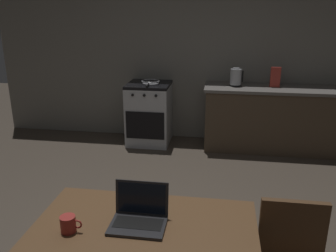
{
  "coord_description": "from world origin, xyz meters",
  "views": [
    {
      "loc": [
        0.49,
        -2.58,
        1.92
      ],
      "look_at": [
        0.0,
        0.62,
        0.84
      ],
      "focal_mm": 38.39,
      "sensor_mm": 36.0,
      "label": 1
    }
  ],
  "objects_px": {
    "frying_pan": "(150,82)",
    "stove_oven": "(149,113)",
    "coffee_mug": "(68,224)",
    "dining_table": "(144,238)",
    "laptop": "(139,217)",
    "electric_kettle": "(236,77)",
    "cereal_box": "(275,77)"
  },
  "relations": [
    {
      "from": "frying_pan",
      "to": "stove_oven",
      "type": "bearing_deg",
      "value": 139.95
    },
    {
      "from": "frying_pan",
      "to": "coffee_mug",
      "type": "relative_size",
      "value": 3.41
    },
    {
      "from": "dining_table",
      "to": "laptop",
      "type": "bearing_deg",
      "value": 131.91
    },
    {
      "from": "laptop",
      "to": "frying_pan",
      "type": "height_order",
      "value": "laptop"
    },
    {
      "from": "laptop",
      "to": "dining_table",
      "type": "bearing_deg",
      "value": -41.25
    },
    {
      "from": "laptop",
      "to": "electric_kettle",
      "type": "bearing_deg",
      "value": 85.61
    },
    {
      "from": "laptop",
      "to": "coffee_mug",
      "type": "height_order",
      "value": "laptop"
    },
    {
      "from": "frying_pan",
      "to": "cereal_box",
      "type": "height_order",
      "value": "cereal_box"
    },
    {
      "from": "coffee_mug",
      "to": "cereal_box",
      "type": "bearing_deg",
      "value": 65.33
    },
    {
      "from": "laptop",
      "to": "cereal_box",
      "type": "bearing_deg",
      "value": 76.96
    },
    {
      "from": "laptop",
      "to": "cereal_box",
      "type": "distance_m",
      "value": 3.39
    },
    {
      "from": "frying_pan",
      "to": "dining_table",
      "type": "bearing_deg",
      "value": -79.48
    },
    {
      "from": "laptop",
      "to": "cereal_box",
      "type": "relative_size",
      "value": 1.19
    },
    {
      "from": "dining_table",
      "to": "coffee_mug",
      "type": "relative_size",
      "value": 10.28
    },
    {
      "from": "frying_pan",
      "to": "coffee_mug",
      "type": "xyz_separation_m",
      "value": [
        0.18,
        -3.26,
        -0.14
      ]
    },
    {
      "from": "stove_oven",
      "to": "dining_table",
      "type": "distance_m",
      "value": 3.26
    },
    {
      "from": "dining_table",
      "to": "electric_kettle",
      "type": "bearing_deg",
      "value": 79.52
    },
    {
      "from": "electric_kettle",
      "to": "coffee_mug",
      "type": "xyz_separation_m",
      "value": [
        -1.0,
        -3.29,
        -0.24
      ]
    },
    {
      "from": "coffee_mug",
      "to": "laptop",
      "type": "bearing_deg",
      "value": 20.05
    },
    {
      "from": "electric_kettle",
      "to": "cereal_box",
      "type": "distance_m",
      "value": 0.52
    },
    {
      "from": "dining_table",
      "to": "electric_kettle",
      "type": "xyz_separation_m",
      "value": [
        0.59,
        3.2,
        0.36
      ]
    },
    {
      "from": "dining_table",
      "to": "cereal_box",
      "type": "xyz_separation_m",
      "value": [
        1.11,
        3.22,
        0.37
      ]
    },
    {
      "from": "stove_oven",
      "to": "laptop",
      "type": "height_order",
      "value": "laptop"
    },
    {
      "from": "dining_table",
      "to": "electric_kettle",
      "type": "height_order",
      "value": "electric_kettle"
    },
    {
      "from": "electric_kettle",
      "to": "stove_oven",
      "type": "bearing_deg",
      "value": -179.88
    },
    {
      "from": "electric_kettle",
      "to": "frying_pan",
      "type": "relative_size",
      "value": 0.58
    },
    {
      "from": "stove_oven",
      "to": "coffee_mug",
      "type": "relative_size",
      "value": 7.05
    },
    {
      "from": "dining_table",
      "to": "electric_kettle",
      "type": "distance_m",
      "value": 3.27
    },
    {
      "from": "laptop",
      "to": "frying_pan",
      "type": "xyz_separation_m",
      "value": [
        -0.55,
        3.13,
        0.15
      ]
    },
    {
      "from": "dining_table",
      "to": "coffee_mug",
      "type": "height_order",
      "value": "coffee_mug"
    },
    {
      "from": "coffee_mug",
      "to": "cereal_box",
      "type": "xyz_separation_m",
      "value": [
        1.52,
        3.31,
        0.25
      ]
    },
    {
      "from": "dining_table",
      "to": "laptop",
      "type": "xyz_separation_m",
      "value": [
        -0.04,
        0.04,
        0.12
      ]
    }
  ]
}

